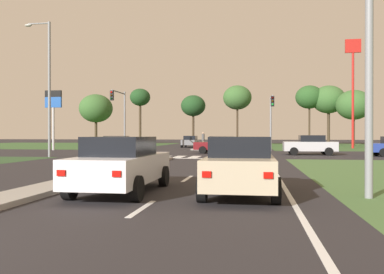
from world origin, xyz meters
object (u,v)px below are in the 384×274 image
Objects in this scene: car_grey_second at (190,141)px; traffic_signal_far_right at (271,113)px; fuel_price_totem at (53,106)px; treeline_third at (193,106)px; traffic_signal_far_left at (120,110)px; car_beige_near at (241,165)px; treeline_second at (140,98)px; treeline_seventh at (354,105)px; car_teal_fifth at (118,144)px; street_lamp_second at (47,82)px; car_silver_third at (310,145)px; car_white_sixth at (122,164)px; treeline_sixth at (329,100)px; car_maroon_fourth at (221,145)px; treeline_fourth at (237,98)px; fastfood_pole_sign at (353,70)px; pedestrian_at_median at (203,138)px; street_lamp_near at (370,6)px; treeline_near at (96,108)px; treeline_fifth at (309,97)px.

car_grey_second is 0.84× the size of traffic_signal_far_right.
fuel_price_totem is 0.77× the size of treeline_third.
car_beige_near is at bearing -64.97° from traffic_signal_far_left.
treeline_second is 1.10× the size of treeline_seventh.
car_teal_fifth is at bearing -135.25° from treeline_seventh.
street_lamp_second is at bearing -15.25° from car_teal_fifth.
car_beige_near is 1.11× the size of car_silver_third.
traffic_signal_far_right is 22.59m from fuel_price_totem.
car_white_sixth is at bearing -55.47° from street_lamp_second.
traffic_signal_far_right is 0.57× the size of treeline_sixth.
traffic_signal_far_left is (-10.65, 4.32, 3.43)m from car_maroon_fourth.
car_silver_third is 0.50× the size of treeline_seventh.
treeline_second is 0.97× the size of treeline_sixth.
treeline_fourth is (-4.14, 21.32, 3.49)m from traffic_signal_far_right.
traffic_signal_far_right is at bearing -132.71° from fastfood_pole_sign.
traffic_signal_far_left is 0.47× the size of fastfood_pole_sign.
traffic_signal_far_right is 0.60× the size of treeline_fourth.
treeline_fourth is (3.47, 13.63, 5.98)m from pedestrian_at_median.
street_lamp_second is at bearing -96.51° from traffic_signal_far_left.
street_lamp_near is at bearing -166.20° from car_maroon_fourth.
treeline_near is 16.36m from treeline_third.
car_teal_fifth is at bearing -125.08° from treeline_fifth.
treeline_fifth is at bearing 144.92° from car_teal_fifth.
treeline_fourth is (-2.11, 49.45, 6.41)m from car_beige_near.
traffic_signal_far_right is at bearing -50.16° from treeline_second.
treeline_second reaches higher than treeline_third.
street_lamp_second is 1.04× the size of treeline_sixth.
car_teal_fifth is at bearing -112.20° from treeline_fourth.
traffic_signal_far_left is at bearing 71.72° from car_silver_third.
traffic_signal_far_left is (-9.86, 28.36, 3.40)m from car_white_sixth.
treeline_second is 33.38m from treeline_seventh.
treeline_fifth reaches higher than car_maroon_fourth.
fuel_price_totem is 0.68× the size of treeline_second.
traffic_signal_far_right is at bearing 79.32° from car_white_sixth.
treeline_fourth is at bearing -158.29° from treeline_sixth.
treeline_seventh is (3.18, 12.90, -3.28)m from fastfood_pole_sign.
fastfood_pole_sign is 1.37× the size of treeline_sixth.
car_white_sixth is 2.57× the size of pedestrian_at_median.
street_lamp_near reaches higher than car_white_sixth.
traffic_signal_far_right is 28.74m from treeline_third.
street_lamp_near is at bearing -99.10° from treeline_sixth.
street_lamp_second is at bearing 131.97° from car_beige_near.
treeline_near is at bearing 117.53° from traffic_signal_far_left.
car_teal_fifth is (-17.06, 2.45, -0.03)m from car_silver_third.
car_teal_fifth is 0.46× the size of treeline_sixth.
car_grey_second is 0.48× the size of treeline_fifth.
fastfood_pole_sign reaches higher than car_white_sixth.
traffic_signal_far_left reaches higher than car_white_sixth.
fastfood_pole_sign reaches higher than treeline_second.
street_lamp_near reaches higher than treeline_near.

